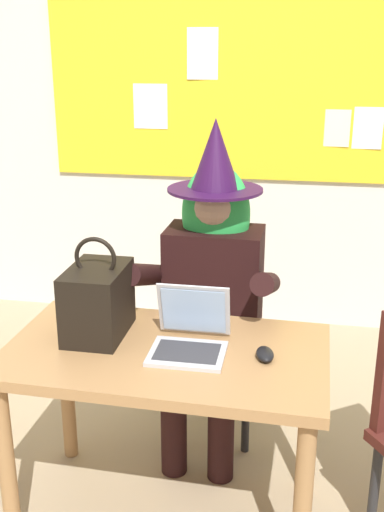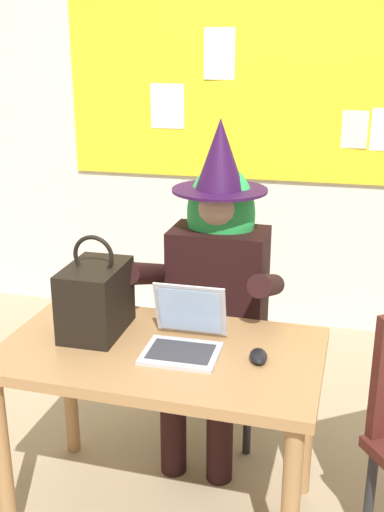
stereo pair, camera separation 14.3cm
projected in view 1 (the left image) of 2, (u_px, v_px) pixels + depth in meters
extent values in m
plane|color=tan|center=(189.00, 506.00, 2.45)|extent=(24.00, 24.00, 0.00)
cube|color=silver|center=(246.00, 93.00, 3.73)|extent=(5.32, 0.10, 2.92)
cube|color=yellow|center=(245.00, 78.00, 3.65)|extent=(2.40, 0.02, 1.20)
cube|color=white|center=(203.00, 54.00, 3.63)|extent=(0.19, 0.01, 0.29)
cube|color=#F4E0C6|center=(336.00, 128.00, 3.63)|extent=(0.16, 0.01, 0.22)
cube|color=white|center=(368.00, 128.00, 3.60)|extent=(0.17, 0.01, 0.24)
cube|color=white|center=(150.00, 106.00, 3.79)|extent=(0.21, 0.01, 0.27)
cube|color=#A37547|center=(166.00, 354.00, 2.20)|extent=(1.16, 0.68, 0.04)
cylinder|color=#A37547|center=(7.00, 466.00, 2.16)|extent=(0.06, 0.06, 0.67)
cylinder|color=#A37547|center=(302.00, 508.00, 1.96)|extent=(0.06, 0.06, 0.67)
cylinder|color=#A37547|center=(67.00, 388.00, 2.66)|extent=(0.06, 0.06, 0.67)
cylinder|color=#A37547|center=(307.00, 415.00, 2.46)|extent=(0.06, 0.06, 0.67)
cube|color=black|center=(213.00, 343.00, 2.83)|extent=(0.43, 0.43, 0.04)
cube|color=black|center=(218.00, 279.00, 2.93)|extent=(0.38, 0.05, 0.45)
cylinder|color=#262628|center=(246.00, 410.00, 2.72)|extent=(0.04, 0.04, 0.42)
cylinder|color=#262628|center=(170.00, 404.00, 2.77)|extent=(0.04, 0.04, 0.42)
cylinder|color=#262628|center=(250.00, 372.00, 3.04)|extent=(0.04, 0.04, 0.42)
cylinder|color=#262628|center=(182.00, 367.00, 3.09)|extent=(0.04, 0.04, 0.42)
cylinder|color=black|center=(221.00, 430.00, 2.55)|extent=(0.11, 0.11, 0.46)
cylinder|color=black|center=(174.00, 424.00, 2.59)|extent=(0.11, 0.11, 0.46)
cylinder|color=black|center=(228.00, 355.00, 2.62)|extent=(0.16, 0.42, 0.15)
cylinder|color=black|center=(182.00, 351.00, 2.66)|extent=(0.16, 0.42, 0.15)
cube|color=black|center=(214.00, 285.00, 2.76)|extent=(0.43, 0.27, 0.52)
cylinder|color=black|center=(266.00, 284.00, 2.46)|extent=(0.10, 0.46, 0.24)
cylinder|color=black|center=(145.00, 275.00, 2.56)|extent=(0.10, 0.46, 0.24)
sphere|color=#D1A889|center=(215.00, 207.00, 2.64)|extent=(0.20, 0.20, 0.20)
ellipsoid|color=green|center=(216.00, 214.00, 2.68)|extent=(0.30, 0.23, 0.44)
cylinder|color=#2D0F38|center=(215.00, 189.00, 2.62)|extent=(0.41, 0.41, 0.01)
cone|color=#2D0F38|center=(215.00, 154.00, 2.57)|extent=(0.21, 0.21, 0.30)
cube|color=#B7B7BC|center=(187.00, 354.00, 2.14)|extent=(0.26, 0.21, 0.01)
cube|color=#333338|center=(187.00, 352.00, 2.14)|extent=(0.22, 0.15, 0.00)
cube|color=#B7B7BC|center=(194.00, 309.00, 2.23)|extent=(0.26, 0.07, 0.21)
cube|color=#99B7E0|center=(193.00, 311.00, 2.22)|extent=(0.23, 0.06, 0.18)
ellipsoid|color=black|center=(265.00, 354.00, 2.12)|extent=(0.08, 0.11, 0.03)
cube|color=black|center=(98.00, 302.00, 2.26)|extent=(0.20, 0.30, 0.26)
torus|color=black|center=(95.00, 258.00, 2.21)|extent=(0.16, 0.02, 0.16)
cylinder|color=#262628|center=(374.00, 491.00, 2.23)|extent=(0.04, 0.04, 0.41)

